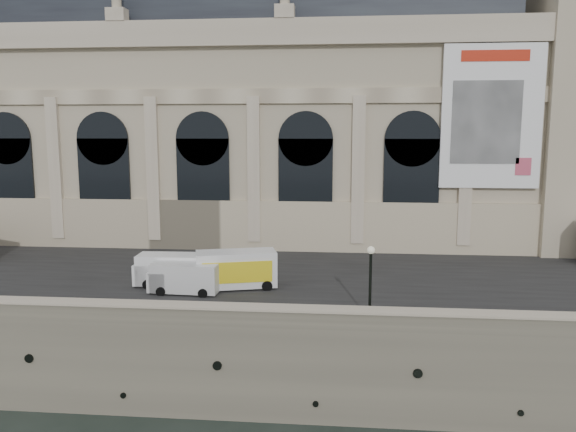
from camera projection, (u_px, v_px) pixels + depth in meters
name	position (u px, v px, depth m)	size (l,w,h in m)	color
ground	(187.00, 419.00, 34.82)	(260.00, 260.00, 0.00)	black
quay	(263.00, 252.00, 68.84)	(160.00, 70.00, 6.00)	gray
street	(229.00, 270.00, 47.71)	(160.00, 24.00, 0.06)	#2D2D2D
parapet	(187.00, 314.00, 34.43)	(160.00, 1.40, 1.21)	gray
museum	(204.00, 113.00, 62.80)	(69.00, 18.70, 29.10)	#BEAD92
van_b	(181.00, 278.00, 40.72)	(5.14, 2.30, 2.25)	silver
van_c	(169.00, 270.00, 42.66)	(5.58, 2.45, 2.46)	white
box_truck	(231.00, 270.00, 41.86)	(7.40, 4.05, 2.85)	silver
lamp_right	(370.00, 284.00, 34.77)	(0.48, 0.48, 4.71)	black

